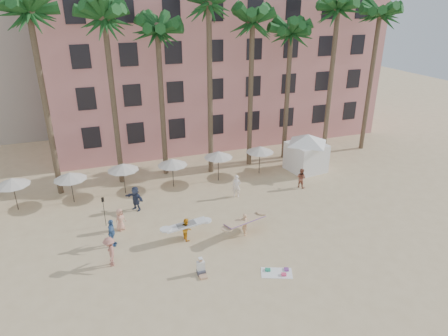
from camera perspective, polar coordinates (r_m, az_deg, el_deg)
name	(u,v)px	position (r m, az deg, el deg)	size (l,w,h in m)	color
ground	(239,271)	(24.19, 2.15, -14.50)	(120.00, 120.00, 0.00)	#D1B789
pink_hotel	(212,63)	(46.50, -1.68, 14.74)	(35.00, 14.00, 16.00)	#DC8587
palm_row	(177,23)	(33.69, -6.74, 19.92)	(44.40, 5.40, 16.30)	brown
umbrella_row	(148,164)	(32.96, -10.79, 0.53)	(22.50, 2.70, 2.73)	#332B23
cabana	(307,149)	(37.18, 11.73, 2.65)	(5.11, 5.11, 3.50)	white
beach_towel	(277,272)	(24.23, 7.64, -14.55)	(2.04, 1.61, 0.14)	white
carrier_yellow	(245,223)	(26.96, 3.05, -7.79)	(3.25, 1.88, 1.60)	#DDA87C
carrier_white	(186,228)	(26.61, -5.40, -8.53)	(2.82, 0.93, 1.55)	orange
beachgoers	(161,212)	(28.53, -8.92, -6.21)	(16.94, 7.88, 1.90)	#98533F
paddle	(104,208)	(28.90, -16.80, -5.48)	(0.18, 0.04, 2.23)	black
seated_man	(201,269)	(23.79, -3.27, -14.17)	(0.46, 0.81, 1.05)	#3F3F4C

